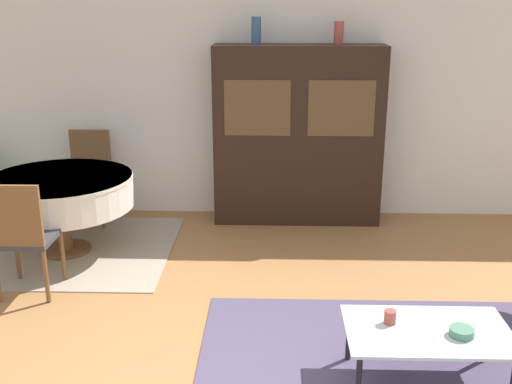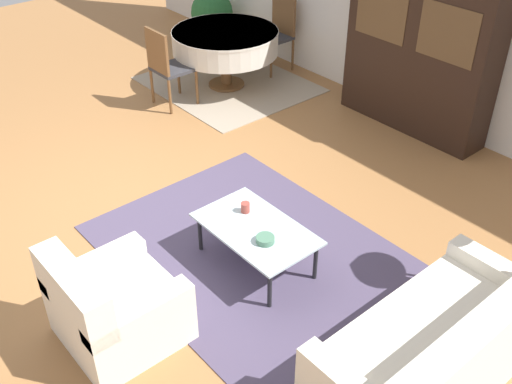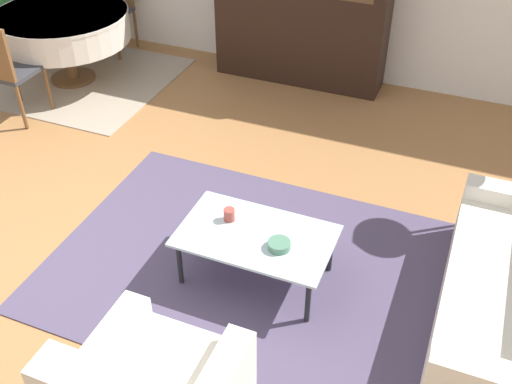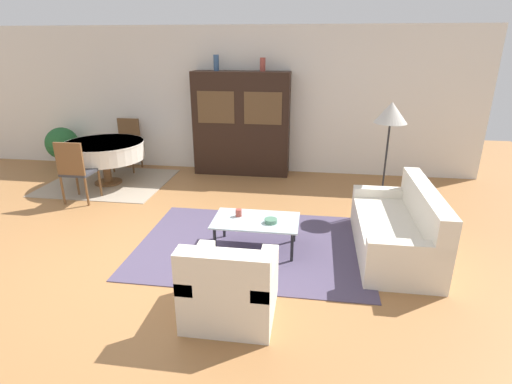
{
  "view_description": "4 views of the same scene",
  "coord_description": "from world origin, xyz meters",
  "px_view_note": "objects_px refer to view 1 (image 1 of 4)",
  "views": [
    {
      "loc": [
        0.33,
        -2.96,
        2.35
      ],
      "look_at": [
        0.2,
        1.4,
        0.95
      ],
      "focal_mm": 42.0,
      "sensor_mm": 36.0,
      "label": 1
    },
    {
      "loc": [
        4.25,
        -2.15,
        3.44
      ],
      "look_at": [
        1.31,
        0.36,
        0.75
      ],
      "focal_mm": 42.0,
      "sensor_mm": 36.0,
      "label": 2
    },
    {
      "loc": [
        2.43,
        -2.4,
        3.03
      ],
      "look_at": [
        1.31,
        0.36,
        0.75
      ],
      "focal_mm": 42.0,
      "sensor_mm": 36.0,
      "label": 3
    },
    {
      "loc": [
        1.94,
        -3.98,
        2.39
      ],
      "look_at": [
        1.31,
        0.36,
        0.75
      ],
      "focal_mm": 28.0,
      "sensor_mm": 36.0,
      "label": 4
    }
  ],
  "objects_px": {
    "dining_chair_far": "(89,171)",
    "cup": "(390,317)",
    "dining_chair_near": "(22,233)",
    "vase_tall": "(256,31)",
    "coffee_table": "(428,335)",
    "bowl": "(462,332)",
    "display_cabinet": "(298,136)",
    "vase_short": "(339,33)",
    "dining_table": "(60,192)"
  },
  "relations": [
    {
      "from": "dining_chair_far",
      "to": "vase_tall",
      "type": "height_order",
      "value": "vase_tall"
    },
    {
      "from": "dining_table",
      "to": "vase_short",
      "type": "height_order",
      "value": "vase_short"
    },
    {
      "from": "display_cabinet",
      "to": "cup",
      "type": "height_order",
      "value": "display_cabinet"
    },
    {
      "from": "dining_table",
      "to": "dining_chair_far",
      "type": "xyz_separation_m",
      "value": [
        -0.0,
        0.91,
        -0.05
      ]
    },
    {
      "from": "dining_chair_near",
      "to": "vase_short",
      "type": "height_order",
      "value": "vase_short"
    },
    {
      "from": "cup",
      "to": "bowl",
      "type": "distance_m",
      "value": 0.43
    },
    {
      "from": "display_cabinet",
      "to": "vase_tall",
      "type": "bearing_deg",
      "value": 179.88
    },
    {
      "from": "dining_table",
      "to": "vase_short",
      "type": "relative_size",
      "value": 5.95
    },
    {
      "from": "dining_chair_far",
      "to": "vase_tall",
      "type": "distance_m",
      "value": 2.36
    },
    {
      "from": "display_cabinet",
      "to": "dining_table",
      "type": "xyz_separation_m",
      "value": [
        -2.28,
        -0.98,
        -0.34
      ]
    },
    {
      "from": "vase_tall",
      "to": "vase_short",
      "type": "relative_size",
      "value": 1.2
    },
    {
      "from": "dining_chair_near",
      "to": "bowl",
      "type": "xyz_separation_m",
      "value": [
        3.18,
        -1.18,
        -0.15
      ]
    },
    {
      "from": "bowl",
      "to": "vase_tall",
      "type": "height_order",
      "value": "vase_tall"
    },
    {
      "from": "dining_chair_far",
      "to": "vase_short",
      "type": "relative_size",
      "value": 4.26
    },
    {
      "from": "display_cabinet",
      "to": "dining_table",
      "type": "height_order",
      "value": "display_cabinet"
    },
    {
      "from": "dining_chair_far",
      "to": "vase_short",
      "type": "bearing_deg",
      "value": -178.62
    },
    {
      "from": "dining_table",
      "to": "dining_chair_far",
      "type": "bearing_deg",
      "value": 90.0
    },
    {
      "from": "dining_table",
      "to": "dining_chair_near",
      "type": "distance_m",
      "value": 0.92
    },
    {
      "from": "coffee_table",
      "to": "cup",
      "type": "distance_m",
      "value": 0.25
    },
    {
      "from": "dining_chair_far",
      "to": "cup",
      "type": "bearing_deg",
      "value": 134.0
    },
    {
      "from": "dining_chair_near",
      "to": "bowl",
      "type": "distance_m",
      "value": 3.4
    },
    {
      "from": "bowl",
      "to": "vase_short",
      "type": "relative_size",
      "value": 0.65
    },
    {
      "from": "dining_table",
      "to": "vase_tall",
      "type": "xyz_separation_m",
      "value": [
        1.84,
        0.98,
        1.44
      ]
    },
    {
      "from": "display_cabinet",
      "to": "cup",
      "type": "bearing_deg",
      "value": -80.55
    },
    {
      "from": "coffee_table",
      "to": "cup",
      "type": "height_order",
      "value": "cup"
    },
    {
      "from": "dining_table",
      "to": "bowl",
      "type": "bearing_deg",
      "value": -33.32
    },
    {
      "from": "coffee_table",
      "to": "bowl",
      "type": "distance_m",
      "value": 0.2
    },
    {
      "from": "coffee_table",
      "to": "vase_short",
      "type": "distance_m",
      "value": 3.46
    },
    {
      "from": "dining_chair_near",
      "to": "bowl",
      "type": "relative_size",
      "value": 6.58
    },
    {
      "from": "dining_table",
      "to": "vase_tall",
      "type": "relative_size",
      "value": 4.98
    },
    {
      "from": "bowl",
      "to": "vase_tall",
      "type": "bearing_deg",
      "value": 113.71
    },
    {
      "from": "dining_chair_near",
      "to": "vase_tall",
      "type": "height_order",
      "value": "vase_tall"
    },
    {
      "from": "display_cabinet",
      "to": "dining_chair_far",
      "type": "xyz_separation_m",
      "value": [
        -2.28,
        -0.06,
        -0.4
      ]
    },
    {
      "from": "dining_chair_far",
      "to": "vase_tall",
      "type": "xyz_separation_m",
      "value": [
        1.84,
        0.06,
        1.49
      ]
    },
    {
      "from": "coffee_table",
      "to": "vase_tall",
      "type": "relative_size",
      "value": 3.72
    },
    {
      "from": "coffee_table",
      "to": "dining_chair_far",
      "type": "xyz_separation_m",
      "value": [
        -3.0,
        2.95,
        0.21
      ]
    },
    {
      "from": "dining_chair_near",
      "to": "cup",
      "type": "relative_size",
      "value": 11.0
    },
    {
      "from": "dining_chair_far",
      "to": "cup",
      "type": "height_order",
      "value": "dining_chair_far"
    },
    {
      "from": "bowl",
      "to": "vase_short",
      "type": "distance_m",
      "value": 3.51
    },
    {
      "from": "display_cabinet",
      "to": "vase_short",
      "type": "relative_size",
      "value": 8.25
    },
    {
      "from": "display_cabinet",
      "to": "dining_chair_near",
      "type": "distance_m",
      "value": 2.99
    },
    {
      "from": "display_cabinet",
      "to": "dining_table",
      "type": "relative_size",
      "value": 1.39
    },
    {
      "from": "coffee_table",
      "to": "display_cabinet",
      "type": "xyz_separation_m",
      "value": [
        -0.72,
        3.01,
        0.6
      ]
    },
    {
      "from": "coffee_table",
      "to": "vase_tall",
      "type": "bearing_deg",
      "value": 111.14
    },
    {
      "from": "bowl",
      "to": "vase_tall",
      "type": "distance_m",
      "value": 3.73
    },
    {
      "from": "cup",
      "to": "vase_tall",
      "type": "height_order",
      "value": "vase_tall"
    },
    {
      "from": "dining_chair_near",
      "to": "vase_tall",
      "type": "xyz_separation_m",
      "value": [
        1.84,
        1.89,
        1.49
      ]
    },
    {
      "from": "vase_tall",
      "to": "display_cabinet",
      "type": "bearing_deg",
      "value": -0.12
    },
    {
      "from": "dining_chair_far",
      "to": "cup",
      "type": "relative_size",
      "value": 11.0
    },
    {
      "from": "dining_chair_near",
      "to": "dining_chair_far",
      "type": "xyz_separation_m",
      "value": [
        0.0,
        1.83,
        0.0
      ]
    }
  ]
}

